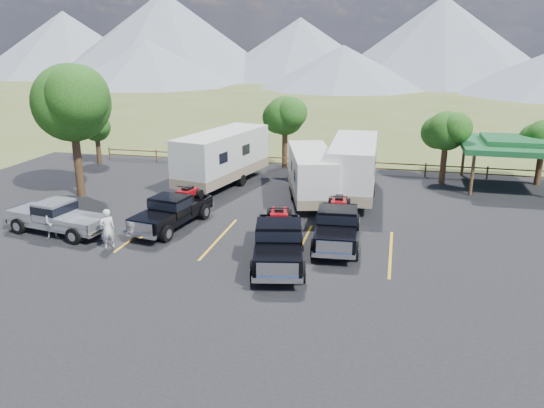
% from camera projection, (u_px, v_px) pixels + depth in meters
% --- Properties ---
extents(ground, '(320.00, 320.00, 0.00)m').
position_uv_depth(ground, '(235.00, 279.00, 21.10)').
color(ground, '#435223').
rests_on(ground, ground).
extents(asphalt_lot, '(44.00, 34.00, 0.04)m').
position_uv_depth(asphalt_lot, '(254.00, 250.00, 23.88)').
color(asphalt_lot, black).
rests_on(asphalt_lot, ground).
extents(stall_lines, '(12.12, 5.50, 0.01)m').
position_uv_depth(stall_lines, '(260.00, 242.00, 24.81)').
color(stall_lines, '#C59317').
rests_on(stall_lines, asphalt_lot).
extents(tree_big_nw, '(5.54, 5.18, 7.84)m').
position_uv_depth(tree_big_nw, '(71.00, 103.00, 30.58)').
color(tree_big_nw, '#322313').
rests_on(tree_big_nw, ground).
extents(tree_ne_a, '(3.11, 2.92, 4.76)m').
position_uv_depth(tree_ne_a, '(446.00, 131.00, 33.90)').
color(tree_ne_a, '#322313').
rests_on(tree_ne_a, ground).
extents(tree_ne_b, '(2.77, 2.59, 4.27)m').
position_uv_depth(tree_ne_b, '(543.00, 138.00, 33.61)').
color(tree_ne_b, '#322313').
rests_on(tree_ne_b, ground).
extents(tree_north, '(3.46, 3.24, 5.25)m').
position_uv_depth(tree_north, '(285.00, 116.00, 38.07)').
color(tree_north, '#322313').
rests_on(tree_north, ground).
extents(tree_nw_small, '(2.59, 2.43, 3.85)m').
position_uv_depth(tree_nw_small, '(96.00, 128.00, 39.60)').
color(tree_nw_small, '#322313').
rests_on(tree_nw_small, ground).
extents(rail_fence, '(36.12, 0.12, 1.00)m').
position_uv_depth(rail_fence, '(338.00, 164.00, 37.67)').
color(rail_fence, '#513D22').
rests_on(rail_fence, ground).
extents(pavilion, '(6.20, 6.20, 3.22)m').
position_uv_depth(pavilion, '(512.00, 145.00, 33.20)').
color(pavilion, '#513D22').
rests_on(pavilion, ground).
extents(mountain_range, '(209.00, 71.00, 20.00)m').
position_uv_depth(mountain_range, '(341.00, 45.00, 118.87)').
color(mountain_range, slate).
rests_on(mountain_range, ground).
extents(rig_left, '(2.64, 5.72, 1.84)m').
position_uv_depth(rig_left, '(173.00, 210.00, 26.54)').
color(rig_left, black).
rests_on(rig_left, asphalt_lot).
extents(rig_center, '(3.12, 6.31, 2.02)m').
position_uv_depth(rig_center, '(279.00, 240.00, 22.40)').
color(rig_center, black).
rests_on(rig_center, asphalt_lot).
extents(rig_right, '(2.34, 5.86, 1.92)m').
position_uv_depth(rig_right, '(337.00, 224.00, 24.49)').
color(rig_right, black).
rests_on(rig_right, asphalt_lot).
extents(trailer_left, '(4.28, 9.96, 3.46)m').
position_uv_depth(trailer_left, '(223.00, 158.00, 33.93)').
color(trailer_left, silver).
rests_on(trailer_left, asphalt_lot).
extents(trailer_center, '(3.98, 8.48, 2.96)m').
position_uv_depth(trailer_center, '(311.00, 175.00, 30.64)').
color(trailer_center, silver).
rests_on(trailer_center, asphalt_lot).
extents(trailer_right, '(2.75, 9.77, 3.40)m').
position_uv_depth(trailer_right, '(353.00, 168.00, 31.28)').
color(trailer_right, silver).
rests_on(trailer_right, asphalt_lot).
extents(pickup_silver, '(5.61, 2.63, 1.62)m').
position_uv_depth(pickup_silver, '(58.00, 217.00, 25.65)').
color(pickup_silver, '#A2A5AB').
rests_on(pickup_silver, asphalt_lot).
extents(person_a, '(0.79, 0.78, 1.84)m').
position_uv_depth(person_a, '(107.00, 229.00, 23.82)').
color(person_a, silver).
rests_on(person_a, asphalt_lot).
extents(person_b, '(1.02, 0.98, 1.65)m').
position_uv_depth(person_b, '(53.00, 222.00, 24.96)').
color(person_b, gray).
rests_on(person_b, asphalt_lot).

